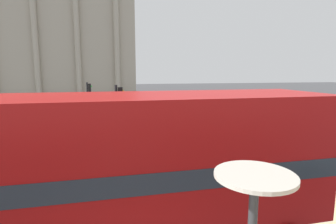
# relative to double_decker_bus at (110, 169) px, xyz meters

# --- Properties ---
(double_decker_bus) EXTENTS (10.83, 2.75, 4.04)m
(double_decker_bus) POSITION_rel_double_decker_bus_xyz_m (0.00, 0.00, 0.00)
(double_decker_bus) COLOR black
(double_decker_bus) RESTS_ON ground_plane
(cafe_dining_table) EXTENTS (0.60, 0.60, 0.73)m
(cafe_dining_table) POSITION_rel_double_decker_bus_xyz_m (1.08, -4.49, 1.37)
(cafe_dining_table) COLOR #2D2D30
(cafe_dining_table) RESTS_ON cafe_floor_slab
(plaza_building_left) EXTENTS (32.32, 13.42, 24.15)m
(plaza_building_left) POSITION_rel_double_decker_bus_xyz_m (-11.11, 46.58, 9.81)
(plaza_building_left) COLOR #B2A893
(plaza_building_left) RESTS_ON ground_plane
(traffic_light_near) EXTENTS (0.42, 0.24, 4.01)m
(traffic_light_near) POSITION_rel_double_decker_bus_xyz_m (0.42, 5.53, 0.35)
(traffic_light_near) COLOR black
(traffic_light_near) RESTS_ON ground_plane
(traffic_light_mid) EXTENTS (0.42, 0.24, 3.81)m
(traffic_light_mid) POSITION_rel_double_decker_bus_xyz_m (-1.49, 14.51, 0.22)
(traffic_light_mid) COLOR black
(traffic_light_mid) RESTS_ON ground_plane
(car_maroon) EXTENTS (4.20, 1.93, 1.35)m
(car_maroon) POSITION_rel_double_decker_bus_xyz_m (-1.22, 20.22, -1.57)
(car_maroon) COLOR black
(car_maroon) RESTS_ON ground_plane
(car_black) EXTENTS (4.20, 1.93, 1.35)m
(car_black) POSITION_rel_double_decker_bus_xyz_m (2.28, 12.62, -1.57)
(car_black) COLOR black
(car_black) RESTS_ON ground_plane
(pedestrian_black) EXTENTS (0.32, 0.32, 1.60)m
(pedestrian_black) POSITION_rel_double_decker_bus_xyz_m (-3.32, 14.15, -1.35)
(pedestrian_black) COLOR #282B33
(pedestrian_black) RESTS_ON ground_plane
(pedestrian_red) EXTENTS (0.32, 0.32, 1.66)m
(pedestrian_red) POSITION_rel_double_decker_bus_xyz_m (10.92, 27.48, -1.31)
(pedestrian_red) COLOR #282B33
(pedestrian_red) RESTS_ON ground_plane
(pedestrian_grey) EXTENTS (0.32, 0.32, 1.71)m
(pedestrian_grey) POSITION_rel_double_decker_bus_xyz_m (4.54, 7.18, -1.28)
(pedestrian_grey) COLOR #282B33
(pedestrian_grey) RESTS_ON ground_plane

